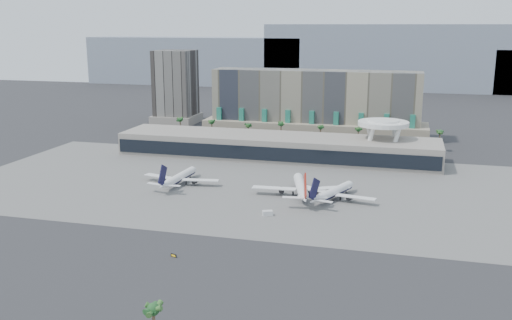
% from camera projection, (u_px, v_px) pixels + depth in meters
% --- Properties ---
extents(ground, '(900.00, 900.00, 0.00)m').
position_uv_depth(ground, '(208.00, 225.00, 202.97)').
color(ground, '#232326').
rests_on(ground, ground).
extents(apron_pad, '(260.00, 130.00, 0.06)m').
position_uv_depth(apron_pad, '(249.00, 184.00, 254.67)').
color(apron_pad, '#5B5B59').
rests_on(apron_pad, ground).
extents(mountain_ridge, '(680.00, 60.00, 70.00)m').
position_uv_depth(mountain_ridge, '(374.00, 61.00, 630.97)').
color(mountain_ridge, gray).
rests_on(mountain_ridge, ground).
extents(hotel, '(140.00, 30.00, 42.00)m').
position_uv_depth(hotel, '(315.00, 110.00, 360.56)').
color(hotel, gray).
rests_on(hotel, ground).
extents(office_tower, '(30.00, 30.00, 52.00)m').
position_uv_depth(office_tower, '(176.00, 91.00, 409.41)').
color(office_tower, black).
rests_on(office_tower, ground).
extents(terminal, '(170.00, 32.50, 14.50)m').
position_uv_depth(terminal, '(277.00, 146.00, 304.73)').
color(terminal, gray).
rests_on(terminal, ground).
extents(saucer_structure, '(26.00, 26.00, 21.89)m').
position_uv_depth(saucer_structure, '(383.00, 126.00, 294.02)').
color(saucer_structure, white).
rests_on(saucer_structure, ground).
extents(palm_row, '(157.80, 2.80, 13.10)m').
position_uv_depth(palm_row, '(301.00, 128.00, 335.11)').
color(palm_row, brown).
rests_on(palm_row, ground).
extents(airliner_left, '(36.29, 37.44, 12.92)m').
position_uv_depth(airliner_left, '(179.00, 177.00, 254.18)').
color(airliner_left, white).
rests_on(airliner_left, ground).
extents(airliner_centre, '(40.06, 41.55, 14.66)m').
position_uv_depth(airliner_centre, '(301.00, 187.00, 237.40)').
color(airliner_centre, white).
rests_on(airliner_centre, ground).
extents(airliner_right, '(33.84, 34.91, 12.71)m').
position_uv_depth(airliner_right, '(334.00, 192.00, 232.13)').
color(airliner_right, white).
rests_on(airliner_right, ground).
extents(service_vehicle_a, '(4.23, 2.48, 1.96)m').
position_uv_depth(service_vehicle_a, '(166.00, 180.00, 257.91)').
color(service_vehicle_a, white).
rests_on(service_vehicle_a, ground).
extents(service_vehicle_b, '(4.29, 3.45, 1.93)m').
position_uv_depth(service_vehicle_b, '(267.00, 213.00, 213.09)').
color(service_vehicle_b, silver).
rests_on(service_vehicle_b, ground).
extents(taxiway_sign, '(2.13, 0.98, 0.98)m').
position_uv_depth(taxiway_sign, '(174.00, 255.00, 175.28)').
color(taxiway_sign, black).
rests_on(taxiway_sign, ground).
extents(near_palm_b, '(6.00, 6.00, 12.93)m').
position_uv_depth(near_palm_b, '(153.00, 316.00, 119.79)').
color(near_palm_b, brown).
rests_on(near_palm_b, ground).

